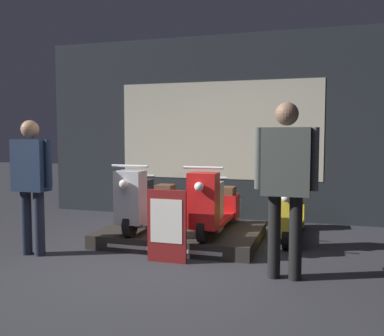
{
  "coord_description": "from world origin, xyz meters",
  "views": [
    {
      "loc": [
        1.74,
        -4.06,
        1.47
      ],
      "look_at": [
        -0.03,
        1.81,
        1.0
      ],
      "focal_mm": 40.0,
      "sensor_mm": 36.0,
      "label": 1
    }
  ],
  "objects_px": {
    "person_left_browsing": "(31,177)",
    "person_right_browsing": "(286,173)",
    "scooter_backrow_2": "(290,215)",
    "scooter_display_left": "(148,203)",
    "scooter_display_right": "(215,206)",
    "scooter_backrow_1": "(219,211)",
    "price_sign_board": "(167,226)",
    "scooter_backrow_0": "(154,207)"
  },
  "relations": [
    {
      "from": "scooter_display_left",
      "to": "scooter_display_right",
      "type": "height_order",
      "value": "same"
    },
    {
      "from": "scooter_display_right",
      "to": "person_right_browsing",
      "type": "relative_size",
      "value": 0.94
    },
    {
      "from": "scooter_backrow_2",
      "to": "scooter_backrow_1",
      "type": "bearing_deg",
      "value": 180.0
    },
    {
      "from": "scooter_display_left",
      "to": "price_sign_board",
      "type": "bearing_deg",
      "value": -56.05
    },
    {
      "from": "person_left_browsing",
      "to": "person_right_browsing",
      "type": "height_order",
      "value": "person_right_browsing"
    },
    {
      "from": "scooter_backrow_0",
      "to": "price_sign_board",
      "type": "distance_m",
      "value": 1.75
    },
    {
      "from": "scooter_backrow_2",
      "to": "person_right_browsing",
      "type": "height_order",
      "value": "person_right_browsing"
    },
    {
      "from": "scooter_backrow_2",
      "to": "price_sign_board",
      "type": "xyz_separation_m",
      "value": [
        -1.28,
        -1.56,
        0.08
      ]
    },
    {
      "from": "scooter_backrow_1",
      "to": "price_sign_board",
      "type": "bearing_deg",
      "value": -98.93
    },
    {
      "from": "scooter_backrow_0",
      "to": "person_left_browsing",
      "type": "relative_size",
      "value": 1.03
    },
    {
      "from": "scooter_display_left",
      "to": "person_right_browsing",
      "type": "relative_size",
      "value": 0.94
    },
    {
      "from": "scooter_backrow_1",
      "to": "person_right_browsing",
      "type": "relative_size",
      "value": 0.94
    },
    {
      "from": "scooter_backrow_0",
      "to": "person_right_browsing",
      "type": "height_order",
      "value": "person_right_browsing"
    },
    {
      "from": "scooter_display_right",
      "to": "person_left_browsing",
      "type": "distance_m",
      "value": 2.34
    },
    {
      "from": "person_left_browsing",
      "to": "scooter_backrow_2",
      "type": "bearing_deg",
      "value": 30.44
    },
    {
      "from": "scooter_display_left",
      "to": "person_right_browsing",
      "type": "bearing_deg",
      "value": -29.04
    },
    {
      "from": "scooter_backrow_1",
      "to": "price_sign_board",
      "type": "distance_m",
      "value": 1.59
    },
    {
      "from": "scooter_backrow_1",
      "to": "person_left_browsing",
      "type": "xyz_separation_m",
      "value": [
        -1.93,
        -1.74,
        0.62
      ]
    },
    {
      "from": "price_sign_board",
      "to": "person_right_browsing",
      "type": "bearing_deg",
      "value": -7.46
    },
    {
      "from": "price_sign_board",
      "to": "person_left_browsing",
      "type": "bearing_deg",
      "value": -174.02
    },
    {
      "from": "scooter_display_right",
      "to": "scooter_backrow_0",
      "type": "bearing_deg",
      "value": 150.01
    },
    {
      "from": "scooter_display_right",
      "to": "person_left_browsing",
      "type": "height_order",
      "value": "person_left_browsing"
    },
    {
      "from": "person_left_browsing",
      "to": "scooter_display_left",
      "type": "bearing_deg",
      "value": 45.52
    },
    {
      "from": "scooter_display_left",
      "to": "scooter_backrow_2",
      "type": "height_order",
      "value": "scooter_display_left"
    },
    {
      "from": "scooter_display_right",
      "to": "price_sign_board",
      "type": "bearing_deg",
      "value": -110.58
    },
    {
      "from": "scooter_display_left",
      "to": "scooter_backrow_2",
      "type": "distance_m",
      "value": 2.01
    },
    {
      "from": "scooter_backrow_0",
      "to": "scooter_backrow_1",
      "type": "relative_size",
      "value": 1.0
    },
    {
      "from": "scooter_backrow_0",
      "to": "scooter_display_left",
      "type": "bearing_deg",
      "value": -75.23
    },
    {
      "from": "scooter_display_left",
      "to": "price_sign_board",
      "type": "height_order",
      "value": "scooter_display_left"
    },
    {
      "from": "scooter_display_left",
      "to": "scooter_display_right",
      "type": "distance_m",
      "value": 0.96
    },
    {
      "from": "scooter_backrow_0",
      "to": "person_right_browsing",
      "type": "relative_size",
      "value": 0.94
    },
    {
      "from": "scooter_backrow_2",
      "to": "price_sign_board",
      "type": "bearing_deg",
      "value": -129.25
    },
    {
      "from": "scooter_display_left",
      "to": "person_left_browsing",
      "type": "bearing_deg",
      "value": -134.48
    },
    {
      "from": "scooter_display_right",
      "to": "person_right_browsing",
      "type": "xyz_separation_m",
      "value": [
        1.0,
        -1.09,
        0.56
      ]
    },
    {
      "from": "scooter_display_right",
      "to": "scooter_backrow_1",
      "type": "relative_size",
      "value": 1.0
    },
    {
      "from": "scooter_backrow_1",
      "to": "price_sign_board",
      "type": "relative_size",
      "value": 2.01
    },
    {
      "from": "person_right_browsing",
      "to": "price_sign_board",
      "type": "xyz_separation_m",
      "value": [
        -1.35,
        0.18,
        -0.66
      ]
    },
    {
      "from": "scooter_display_left",
      "to": "scooter_backrow_0",
      "type": "bearing_deg",
      "value": 104.77
    },
    {
      "from": "scooter_backrow_2",
      "to": "person_left_browsing",
      "type": "relative_size",
      "value": 1.03
    },
    {
      "from": "scooter_display_right",
      "to": "person_right_browsing",
      "type": "distance_m",
      "value": 1.58
    },
    {
      "from": "scooter_display_right",
      "to": "person_right_browsing",
      "type": "height_order",
      "value": "person_right_browsing"
    },
    {
      "from": "scooter_display_left",
      "to": "person_right_browsing",
      "type": "distance_m",
      "value": 2.31
    }
  ]
}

